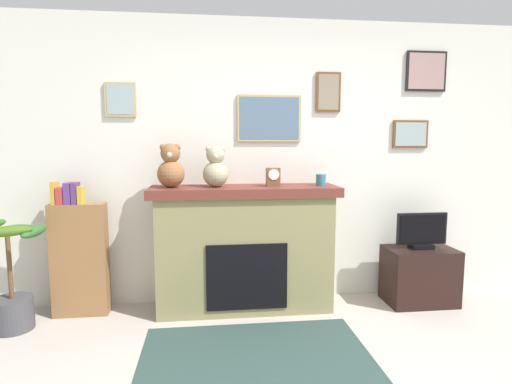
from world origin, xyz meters
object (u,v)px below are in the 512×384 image
candle_jar (321,180)px  tv_stand (419,276)px  teddy_bear_cream (171,168)px  mantel_clock (273,177)px  television (422,232)px  fireplace (245,247)px  teddy_bear_brown (216,168)px  bookshelf (79,256)px  potted_plant (10,283)px

candle_jar → tv_stand: bearing=-3.3°
candle_jar → teddy_bear_cream: bearing=-180.0°
tv_stand → mantel_clock: 1.66m
tv_stand → television: size_ratio=1.31×
television → mantel_clock: mantel_clock is taller
mantel_clock → fireplace: bearing=175.6°
candle_jar → teddy_bear_brown: teddy_bear_brown is taller
television → tv_stand: bearing=90.0°
teddy_bear_brown → tv_stand: bearing=-1.6°
bookshelf → teddy_bear_cream: (0.79, -0.05, 0.75)m
bookshelf → tv_stand: (3.05, -0.10, -0.26)m
mantel_clock → bookshelf: bearing=178.4°
bookshelf → tv_stand: bearing=-1.9°
tv_stand → candle_jar: 1.30m
bookshelf → teddy_bear_cream: bearing=-3.4°
teddy_bear_cream → teddy_bear_brown: size_ratio=1.05×
potted_plant → television: size_ratio=1.86×
teddy_bear_brown → potted_plant: bearing=-173.0°
potted_plant → teddy_bear_cream: bearing=9.1°
mantel_clock → teddy_bear_cream: 0.88m
candle_jar → television: bearing=-3.3°
fireplace → candle_jar: bearing=-1.5°
mantel_clock → teddy_bear_brown: bearing=179.9°
teddy_bear_cream → mantel_clock: bearing=-0.1°
fireplace → tv_stand: bearing=-2.5°
teddy_bear_brown → bookshelf: bearing=177.7°
candle_jar → teddy_bear_cream: teddy_bear_cream is taller
tv_stand → candle_jar: (-0.94, 0.05, 0.90)m
candle_jar → teddy_bear_cream: size_ratio=0.27×
television → candle_jar: bearing=176.7°
bookshelf → television: bearing=-1.9°
bookshelf → candle_jar: bearing=-1.3°
bookshelf → potted_plant: bookshelf is taller
fireplace → teddy_bear_brown: (-0.25, -0.02, 0.71)m
candle_jar → mantel_clock: size_ratio=0.64×
bookshelf → teddy_bear_brown: (1.17, -0.05, 0.74)m
fireplace → teddy_bear_brown: teddy_bear_brown is taller
teddy_bear_cream → bookshelf: bearing=176.6°
tv_stand → candle_jar: candle_jar is taller
bookshelf → teddy_bear_brown: bearing=-2.3°
fireplace → potted_plant: fireplace is taller
tv_stand → teddy_bear_cream: size_ratio=1.65×
mantel_clock → candle_jar: bearing=0.2°
teddy_bear_cream → teddy_bear_brown: (0.38, 0.00, -0.01)m
candle_jar → fireplace: bearing=178.5°
potted_plant → candle_jar: 2.68m
potted_plant → tv_stand: (3.50, 0.15, -0.13)m
teddy_bear_cream → teddy_bear_brown: teddy_bear_cream is taller
television → teddy_bear_cream: bearing=178.6°
potted_plant → mantel_clock: mantel_clock is taller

